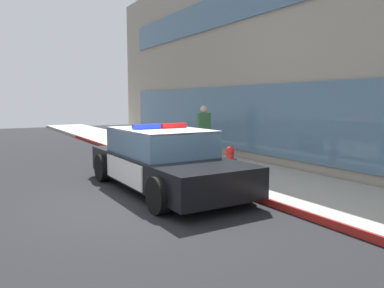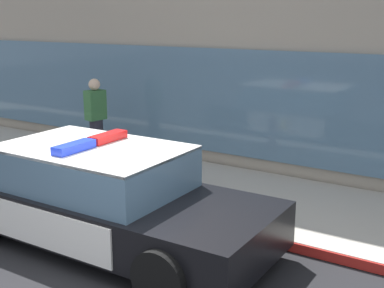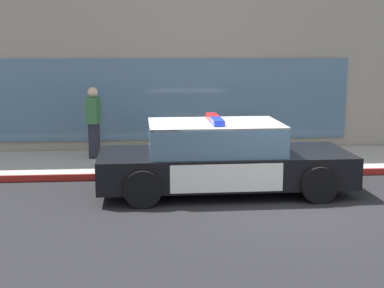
% 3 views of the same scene
% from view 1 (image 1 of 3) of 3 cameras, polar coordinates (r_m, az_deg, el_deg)
% --- Properties ---
extents(ground, '(48.00, 48.00, 0.00)m').
position_cam_1_polar(ground, '(7.24, -6.72, -9.51)').
color(ground, black).
extents(sidewalk, '(48.00, 2.70, 0.15)m').
position_cam_1_polar(sidewalk, '(9.05, 13.17, -5.86)').
color(sidewalk, '#A39E93').
rests_on(sidewalk, ground).
extents(curb_red_paint, '(28.80, 0.04, 0.14)m').
position_cam_1_polar(curb_red_paint, '(8.19, 6.19, -7.05)').
color(curb_red_paint, maroon).
rests_on(curb_red_paint, ground).
extents(police_cruiser, '(4.87, 2.13, 1.49)m').
position_cam_1_polar(police_cruiser, '(8.45, -4.49, -2.43)').
color(police_cruiser, black).
rests_on(police_cruiser, ground).
extents(fire_hydrant, '(0.34, 0.39, 0.73)m').
position_cam_1_polar(fire_hydrant, '(9.42, 5.90, -2.60)').
color(fire_hydrant, red).
rests_on(fire_hydrant, sidewalk).
extents(pedestrian_on_sidewalk, '(0.34, 0.45, 1.71)m').
position_cam_1_polar(pedestrian_on_sidewalk, '(12.11, 1.83, 1.92)').
color(pedestrian_on_sidewalk, '#23232D').
rests_on(pedestrian_on_sidewalk, sidewalk).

